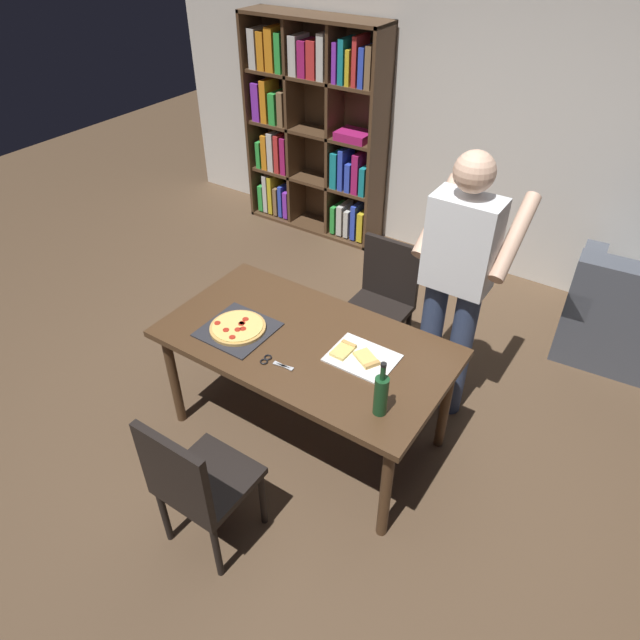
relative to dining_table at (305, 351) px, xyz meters
name	(u,v)px	position (x,y,z in m)	size (l,w,h in m)	color
ground_plane	(307,430)	(0.00, 0.00, -0.68)	(12.00, 12.00, 0.00)	brown
back_wall	(490,106)	(0.00, 2.60, 0.72)	(6.40, 0.10, 2.80)	silver
dining_table	(305,351)	(0.00, 0.00, 0.00)	(1.65, 0.90, 0.75)	#4C331E
chair_near_camera	(195,481)	(0.00, -0.94, -0.16)	(0.42, 0.42, 0.90)	black
chair_far_side	(382,296)	(0.00, 0.94, -0.16)	(0.42, 0.42, 0.90)	black
bookshelf	(313,129)	(-1.56, 2.37, 0.31)	(1.40, 0.35, 1.95)	#513823
person_serving_pizza	(457,277)	(0.58, 0.72, 0.32)	(0.55, 0.54, 1.75)	#38476B
pepperoni_pizza_on_tray	(238,328)	(-0.38, -0.14, 0.09)	(0.38, 0.38, 0.04)	#2D2D33
pizza_slices_on_towel	(360,357)	(0.33, 0.04, 0.08)	(0.36, 0.28, 0.03)	white
wine_bottle	(381,394)	(0.62, -0.25, 0.19)	(0.07, 0.07, 0.32)	#194723
kitchen_scissors	(272,362)	(-0.04, -0.25, 0.08)	(0.20, 0.09, 0.01)	silver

